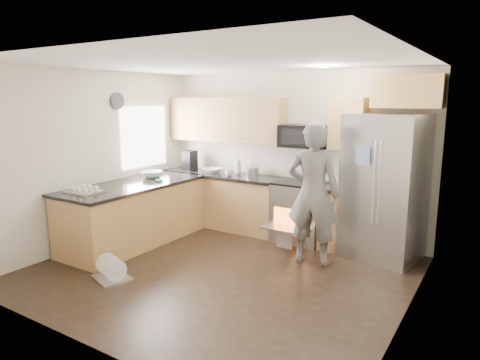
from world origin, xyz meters
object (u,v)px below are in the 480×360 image
Objects in this scene: refrigerator at (384,188)px; dish_rack at (112,273)px; stove_range at (300,198)px; person at (313,194)px.

refrigerator is 3.58× the size of dish_rack.
dish_rack is at bearing -125.73° from refrigerator.
stove_range is 0.90× the size of refrigerator.
person reaches higher than stove_range.
dish_rack is (-1.34, -2.58, -0.60)m from stove_range.
refrigerator is at bearing -146.46° from person.
refrigerator is (1.25, -0.06, 0.32)m from stove_range.
refrigerator reaches higher than dish_rack.
person is at bearing 44.42° from dish_rack.
stove_range is 0.94× the size of person.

